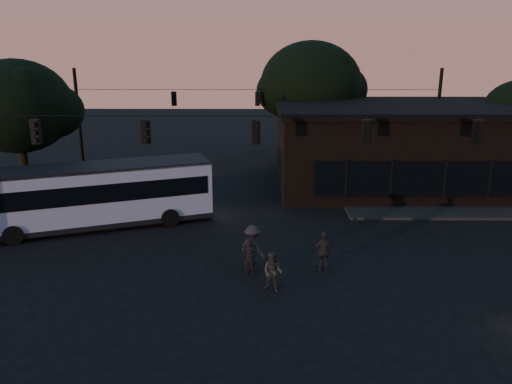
{
  "coord_description": "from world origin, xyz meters",
  "views": [
    {
      "loc": [
        0.14,
        -16.19,
        8.82
      ],
      "look_at": [
        0.0,
        4.0,
        3.0
      ],
      "focal_mm": 35.0,
      "sensor_mm": 36.0,
      "label": 1
    }
  ],
  "objects_px": {
    "pedestrian_a": "(250,257)",
    "pedestrian_b": "(273,272)",
    "building": "(395,146)",
    "bus": "(98,192)",
    "pedestrian_d": "(253,248)",
    "pedestrian_c": "(324,252)"
  },
  "relations": [
    {
      "from": "pedestrian_a",
      "to": "pedestrian_b",
      "type": "relative_size",
      "value": 0.98
    },
    {
      "from": "building",
      "to": "pedestrian_a",
      "type": "distance_m",
      "value": 16.62
    },
    {
      "from": "building",
      "to": "bus",
      "type": "relative_size",
      "value": 1.33
    },
    {
      "from": "pedestrian_a",
      "to": "pedestrian_d",
      "type": "height_order",
      "value": "pedestrian_d"
    },
    {
      "from": "building",
      "to": "bus",
      "type": "bearing_deg",
      "value": -155.0
    },
    {
      "from": "pedestrian_a",
      "to": "pedestrian_c",
      "type": "distance_m",
      "value": 3.04
    },
    {
      "from": "pedestrian_c",
      "to": "pedestrian_d",
      "type": "relative_size",
      "value": 0.89
    },
    {
      "from": "pedestrian_a",
      "to": "pedestrian_d",
      "type": "relative_size",
      "value": 0.8
    },
    {
      "from": "pedestrian_b",
      "to": "pedestrian_d",
      "type": "bearing_deg",
      "value": 133.8
    },
    {
      "from": "pedestrian_c",
      "to": "pedestrian_d",
      "type": "xyz_separation_m",
      "value": [
        -2.92,
        0.16,
        0.1
      ]
    },
    {
      "from": "building",
      "to": "pedestrian_a",
      "type": "xyz_separation_m",
      "value": [
        -9.23,
        -13.68,
        -1.94
      ]
    },
    {
      "from": "pedestrian_a",
      "to": "pedestrian_d",
      "type": "distance_m",
      "value": 0.59
    },
    {
      "from": "bus",
      "to": "pedestrian_d",
      "type": "distance_m",
      "value": 9.51
    },
    {
      "from": "pedestrian_c",
      "to": "building",
      "type": "bearing_deg",
      "value": -123.09
    },
    {
      "from": "building",
      "to": "pedestrian_a",
      "type": "height_order",
      "value": "building"
    },
    {
      "from": "bus",
      "to": "pedestrian_a",
      "type": "relative_size",
      "value": 7.57
    },
    {
      "from": "pedestrian_d",
      "to": "pedestrian_a",
      "type": "bearing_deg",
      "value": 123.31
    },
    {
      "from": "pedestrian_b",
      "to": "pedestrian_c",
      "type": "relative_size",
      "value": 0.91
    },
    {
      "from": "pedestrian_b",
      "to": "pedestrian_a",
      "type": "bearing_deg",
      "value": 144.23
    },
    {
      "from": "bus",
      "to": "pedestrian_c",
      "type": "relative_size",
      "value": 6.79
    },
    {
      "from": "building",
      "to": "pedestrian_b",
      "type": "relative_size",
      "value": 9.88
    },
    {
      "from": "pedestrian_a",
      "to": "pedestrian_d",
      "type": "bearing_deg",
      "value": 93.23
    }
  ]
}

